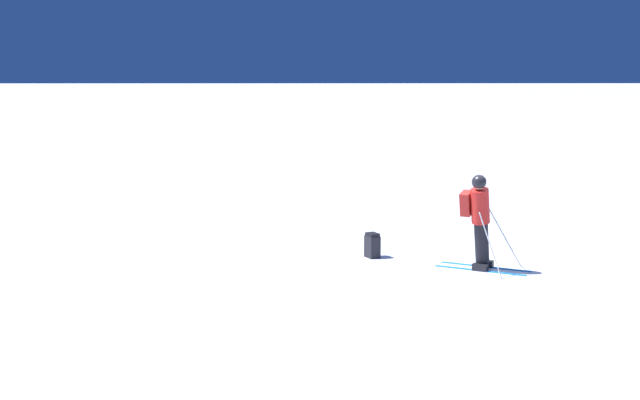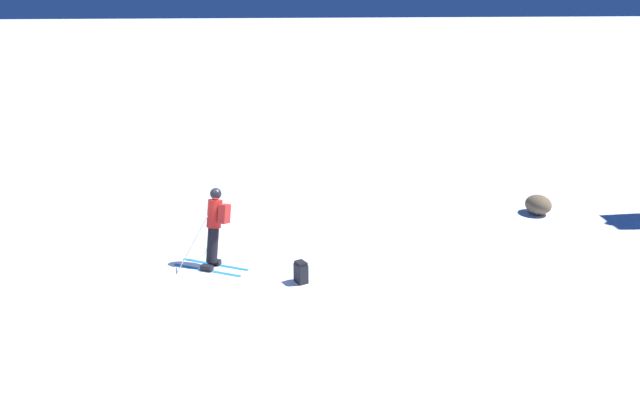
# 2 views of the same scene
# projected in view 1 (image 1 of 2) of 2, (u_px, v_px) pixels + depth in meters

# --- Properties ---
(ground_plane) EXTENTS (300.00, 300.00, 0.00)m
(ground_plane) POSITION_uv_depth(u_px,v_px,m) (480.00, 266.00, 17.21)
(ground_plane) COLOR white
(skier) EXTENTS (1.45, 1.77, 1.89)m
(skier) POSITION_uv_depth(u_px,v_px,m) (479.00, 217.00, 16.58)
(skier) COLOR #1E7AC6
(skier) RESTS_ON ground
(spare_backpack) EXTENTS (0.36, 0.33, 0.50)m
(spare_backpack) POSITION_uv_depth(u_px,v_px,m) (372.00, 246.00, 17.89)
(spare_backpack) COLOR black
(spare_backpack) RESTS_ON ground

